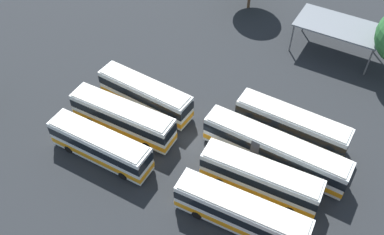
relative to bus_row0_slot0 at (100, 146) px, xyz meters
The scene contains 9 objects.
ground_plane 10.27m from the bus_row0_slot0, 39.06° to the left, with size 95.22×95.22×0.00m, color black.
bus_row0_slot0 is the anchor object (origin of this frame).
bus_row0_slot1 4.39m from the bus_row0_slot0, 95.09° to the left, with size 12.18×2.91×3.61m.
bus_row0_slot2 8.56m from the bus_row0_slot0, 92.04° to the left, with size 11.72×3.20×3.61m.
bus_row1_slot0 15.78m from the bus_row0_slot0, ahead, with size 12.40×3.25×3.61m.
bus_row1_slot1 16.35m from the bus_row0_slot0, 15.87° to the left, with size 11.74×3.26×3.61m.
bus_row1_slot2 17.65m from the bus_row0_slot0, 28.13° to the left, with size 15.18×2.86×3.61m.
bus_row1_slot3 20.16m from the bus_row0_slot0, 37.95° to the left, with size 12.23×2.79×3.61m.
maintenance_shelter 33.40m from the bus_row0_slot0, 62.46° to the left, with size 10.63×5.81×4.23m.
Camera 1 is at (13.79, -25.24, 34.95)m, focal length 39.20 mm.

